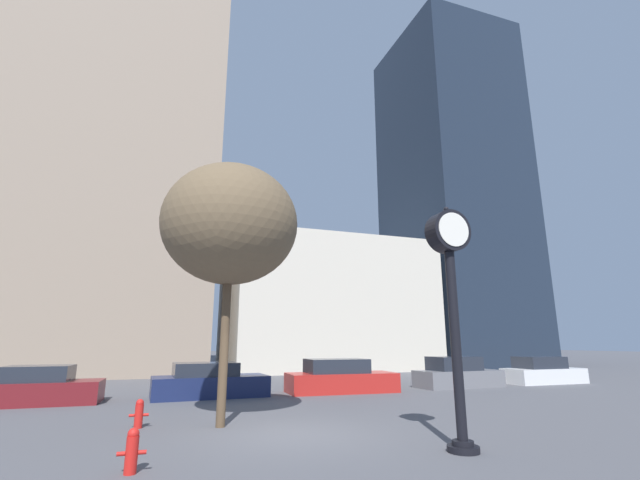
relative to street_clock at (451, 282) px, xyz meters
The scene contains 13 objects.
ground_plane 5.14m from the street_clock, 135.92° to the left, with size 200.00×200.00×0.00m, color #515156.
building_tall_tower 33.24m from the street_clock, 111.85° to the left, with size 15.41×12.00×40.21m.
building_storefront_row 27.53m from the street_clock, 76.15° to the left, with size 15.89×12.00×10.14m.
building_glass_modern 36.36m from the street_clock, 52.25° to the left, with size 10.59×12.00×33.92m.
street_clock is the anchor object (origin of this frame).
car_maroon 14.63m from the street_clock, 132.91° to the left, with size 3.84×1.86×1.32m.
car_navy 11.73m from the street_clock, 110.43° to the left, with size 4.56×2.17×1.33m.
car_red 10.97m from the street_clock, 81.22° to the left, with size 4.83×2.15×1.41m.
car_grey 13.36m from the street_clock, 53.49° to the left, with size 4.33×1.90×1.44m.
car_white 17.35m from the street_clock, 38.71° to the left, with size 4.35×1.75×1.38m.
fire_hydrant_near 8.44m from the street_clock, 142.60° to the left, with size 0.47×0.20×0.71m.
fire_hydrant_far 6.89m from the street_clock, behind, with size 0.46×0.20×0.72m.
bare_tree 6.33m from the street_clock, 135.18° to the left, with size 3.84×3.84×7.15m.
Camera 1 is at (-3.00, -10.43, 2.13)m, focal length 24.00 mm.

